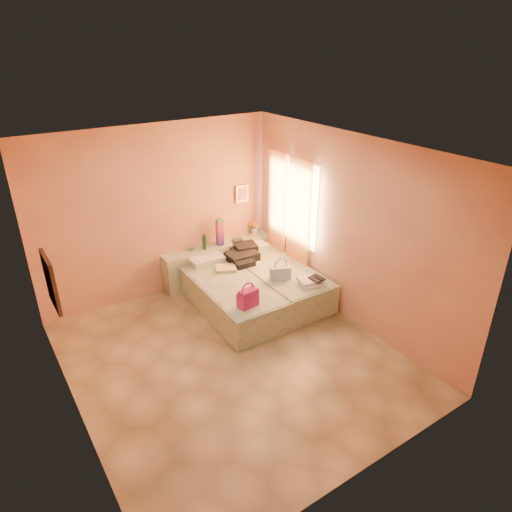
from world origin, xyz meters
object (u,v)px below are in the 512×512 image
(bed_right, at_px, (277,281))
(green_book, at_px, (238,240))
(headboard_ledge, at_px, (219,261))
(blue_handbag, at_px, (280,273))
(flower_vase, at_px, (254,227))
(magenta_handbag, at_px, (248,298))
(water_bottle, at_px, (204,242))
(towel_stack, at_px, (312,282))
(bed_left, at_px, (231,296))

(bed_right, relative_size, green_book, 11.57)
(green_book, bearing_deg, headboard_ledge, -174.51)
(blue_handbag, bearing_deg, flower_vase, 94.63)
(headboard_ledge, xyz_separation_m, bed_right, (0.52, -1.05, -0.08))
(green_book, bearing_deg, blue_handbag, -80.85)
(magenta_handbag, xyz_separation_m, blue_handbag, (0.86, 0.40, -0.03))
(headboard_ledge, height_order, blue_handbag, blue_handbag)
(water_bottle, xyz_separation_m, flower_vase, (1.09, 0.10, 0.01))
(green_book, bearing_deg, magenta_handbag, -106.59)
(magenta_handbag, relative_size, towel_stack, 0.82)
(headboard_ledge, distance_m, magenta_handbag, 1.87)
(green_book, distance_m, flower_vase, 0.46)
(bed_left, bearing_deg, blue_handbag, -23.08)
(green_book, bearing_deg, bed_right, -70.94)
(bed_right, bearing_deg, blue_handbag, -118.34)
(magenta_handbag, distance_m, towel_stack, 1.15)
(flower_vase, distance_m, magenta_handbag, 2.28)
(bed_right, bearing_deg, green_book, 99.71)
(bed_right, distance_m, blue_handbag, 0.51)
(flower_vase, height_order, towel_stack, flower_vase)
(bed_left, distance_m, blue_handbag, 0.86)
(bed_right, height_order, blue_handbag, blue_handbag)
(water_bottle, distance_m, magenta_handbag, 1.77)
(green_book, xyz_separation_m, towel_stack, (0.25, -1.77, -0.11))
(water_bottle, bearing_deg, magenta_handbag, -97.87)
(bed_left, relative_size, magenta_handbag, 6.96)
(water_bottle, distance_m, flower_vase, 1.09)
(headboard_ledge, relative_size, green_book, 11.86)
(bed_right, height_order, towel_stack, towel_stack)
(bed_right, bearing_deg, headboard_ledge, 117.96)
(headboard_ledge, height_order, water_bottle, water_bottle)
(flower_vase, bearing_deg, bed_right, -104.14)
(green_book, height_order, blue_handbag, blue_handbag)
(blue_handbag, distance_m, towel_stack, 0.51)
(headboard_ledge, bearing_deg, towel_stack, -70.84)
(bed_left, relative_size, flower_vase, 7.29)
(bed_right, distance_m, magenta_handbag, 1.33)
(flower_vase, bearing_deg, bed_left, -136.43)
(flower_vase, xyz_separation_m, towel_stack, (-0.18, -1.88, -0.24))
(bed_right, height_order, water_bottle, water_bottle)
(bed_left, bearing_deg, water_bottle, 86.09)
(headboard_ledge, height_order, towel_stack, headboard_ledge)
(bed_right, height_order, magenta_handbag, magenta_handbag)
(bed_left, distance_m, bed_right, 0.90)
(bed_right, relative_size, water_bottle, 7.87)
(magenta_handbag, bearing_deg, flower_vase, 46.85)
(towel_stack, bearing_deg, bed_right, 97.62)
(bed_right, distance_m, flower_vase, 1.28)
(flower_vase, xyz_separation_m, blue_handbag, (-0.47, -1.45, -0.19))
(water_bottle, relative_size, magenta_handbag, 0.88)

